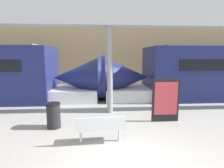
{
  "coord_description": "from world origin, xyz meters",
  "views": [
    {
      "loc": [
        -0.77,
        -3.49,
        2.57
      ],
      "look_at": [
        -0.28,
        3.77,
        1.4
      ],
      "focal_mm": 28.0,
      "sensor_mm": 36.0,
      "label": 1
    }
  ],
  "objects_px": {
    "poster_board": "(166,100)",
    "trash_bin": "(54,115)",
    "support_column_near": "(110,71)",
    "bench_near": "(100,127)"
  },
  "relations": [
    {
      "from": "bench_near",
      "to": "trash_bin",
      "type": "relative_size",
      "value": 1.6
    },
    {
      "from": "trash_bin",
      "to": "support_column_near",
      "type": "xyz_separation_m",
      "value": [
        2.12,
        1.6,
        1.46
      ]
    },
    {
      "from": "poster_board",
      "to": "trash_bin",
      "type": "bearing_deg",
      "value": -175.61
    },
    {
      "from": "bench_near",
      "to": "poster_board",
      "type": "distance_m",
      "value": 3.03
    },
    {
      "from": "poster_board",
      "to": "support_column_near",
      "type": "relative_size",
      "value": 0.44
    },
    {
      "from": "bench_near",
      "to": "poster_board",
      "type": "bearing_deg",
      "value": 28.61
    },
    {
      "from": "support_column_near",
      "to": "trash_bin",
      "type": "bearing_deg",
      "value": -143.02
    },
    {
      "from": "bench_near",
      "to": "support_column_near",
      "type": "distance_m",
      "value": 3.23
    },
    {
      "from": "support_column_near",
      "to": "bench_near",
      "type": "bearing_deg",
      "value": -98.79
    },
    {
      "from": "bench_near",
      "to": "poster_board",
      "type": "xyz_separation_m",
      "value": [
        2.55,
        1.59,
        0.35
      ]
    }
  ]
}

